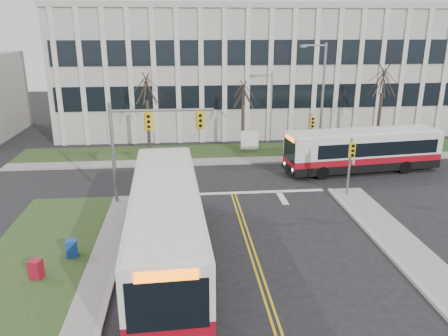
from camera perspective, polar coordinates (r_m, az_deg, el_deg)
ground at (r=21.12m, az=3.80°, el=-11.23°), size 120.00×120.00×0.00m
sidewalk_west at (r=17.10m, az=-18.52°, el=-19.68°), size 1.20×26.00×0.14m
sidewalk_cross at (r=35.87m, az=7.84°, el=1.10°), size 44.00×1.60×0.14m
building_lawn at (r=38.49m, az=6.91°, el=2.27°), size 44.00×5.00×0.12m
office_building at (r=49.09m, az=4.16°, el=12.72°), size 40.00×16.00×12.00m
mast_arm_signal at (r=26.20m, az=-10.82°, el=4.25°), size 6.11×0.38×6.20m
signal_pole_near at (r=28.24m, az=16.20°, el=1.14°), size 0.34×0.39×3.80m
signal_pole_far at (r=36.02m, az=11.36°, el=4.99°), size 0.34×0.39×3.80m
streetlight at (r=36.54m, az=12.52°, el=9.39°), size 2.15×0.25×9.20m
directory_sign at (r=37.28m, az=3.37°, el=3.63°), size 1.50×0.12×2.00m
tree_left at (r=36.65m, az=-10.09°, el=10.06°), size 1.80×1.80×7.70m
tree_mid at (r=37.18m, az=2.53°, el=9.44°), size 1.80×1.80×6.82m
tree_right at (r=40.31m, az=20.05°, el=10.52°), size 1.80×1.80×8.25m
bus_main at (r=19.90m, az=-7.53°, el=-7.49°), size 3.42×13.52×3.58m
bus_cross at (r=34.00m, az=17.65°, el=2.06°), size 11.72×3.79×3.07m
newspaper_box_blue at (r=21.73m, az=-19.24°, el=-9.98°), size 0.59×0.55×0.95m
newspaper_box_red at (r=20.55m, az=-23.34°, el=-12.15°), size 0.60×0.56×0.95m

